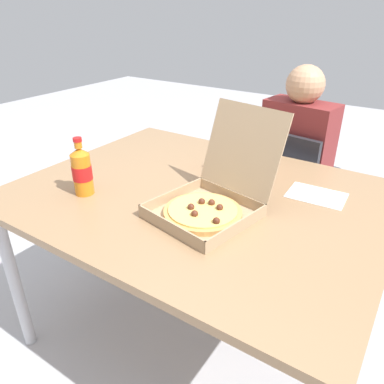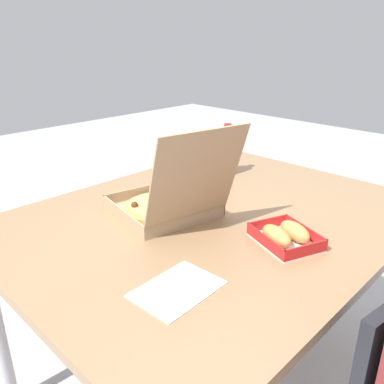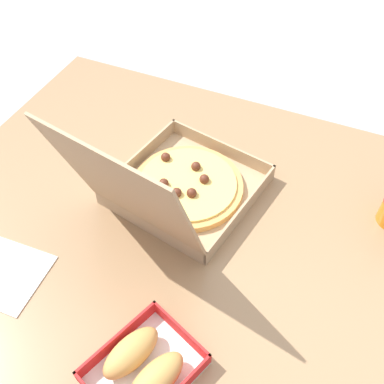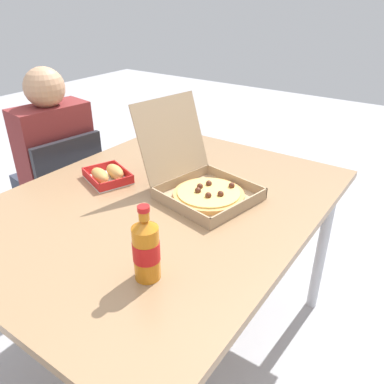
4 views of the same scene
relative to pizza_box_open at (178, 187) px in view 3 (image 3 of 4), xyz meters
The scene contains 4 objects.
ground_plane 0.82m from the pizza_box_open, 137.83° to the left, with size 10.00×10.00×0.00m, color #B2B2B7.
dining_table 0.20m from the pizza_box_open, 137.83° to the left, with size 1.38×1.09×0.76m.
pizza_box_open is the anchor object (origin of this frame).
bread_side_box 0.41m from the pizza_box_open, 106.03° to the left, with size 0.21×0.23×0.06m.
Camera 3 is at (-0.18, 0.50, 1.57)m, focal length 41.21 mm.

